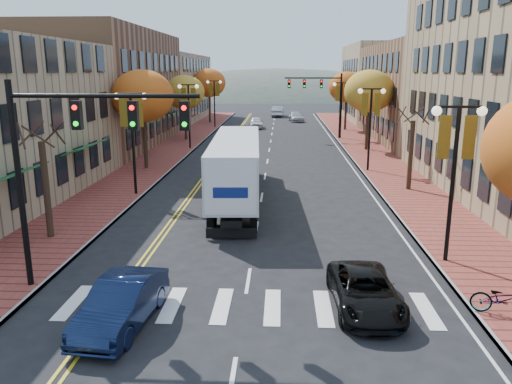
# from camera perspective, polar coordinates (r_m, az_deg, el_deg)

# --- Properties ---
(ground) EXTENTS (200.00, 200.00, 0.00)m
(ground) POSITION_cam_1_polar(r_m,az_deg,el_deg) (14.44, -1.99, -16.49)
(ground) COLOR black
(ground) RESTS_ON ground
(sidewalk_left) EXTENTS (4.00, 85.00, 0.15)m
(sidewalk_left) POSITION_cam_1_polar(r_m,az_deg,el_deg) (46.61, -9.69, 4.64)
(sidewalk_left) COLOR brown
(sidewalk_left) RESTS_ON ground
(sidewalk_right) EXTENTS (4.00, 85.00, 0.15)m
(sidewalk_right) POSITION_cam_1_polar(r_m,az_deg,el_deg) (46.18, 12.75, 4.42)
(sidewalk_right) COLOR brown
(sidewalk_right) RESTS_ON ground
(building_left_mid) EXTENTS (12.00, 24.00, 11.00)m
(building_left_mid) POSITION_cam_1_polar(r_m,az_deg,el_deg) (51.74, -17.93, 11.11)
(building_left_mid) COLOR brown
(building_left_mid) RESTS_ON ground
(building_left_far) EXTENTS (12.00, 26.00, 9.50)m
(building_left_far) POSITION_cam_1_polar(r_m,az_deg,el_deg) (75.67, -11.17, 11.55)
(building_left_far) COLOR #9E8966
(building_left_far) RESTS_ON ground
(building_right_mid) EXTENTS (15.00, 24.00, 10.00)m
(building_right_mid) POSITION_cam_1_polar(r_m,az_deg,el_deg) (57.19, 20.98, 10.55)
(building_right_mid) COLOR brown
(building_right_mid) RESTS_ON ground
(building_right_far) EXTENTS (15.00, 20.00, 11.00)m
(building_right_far) POSITION_cam_1_polar(r_m,az_deg,el_deg) (78.40, 16.08, 11.90)
(building_right_far) COLOR #9E8966
(building_right_far) RESTS_ON ground
(tree_left_a) EXTENTS (0.28, 0.28, 4.20)m
(tree_left_a) POSITION_cam_1_polar(r_m,az_deg,el_deg) (23.34, -22.84, 0.22)
(tree_left_a) COLOR #382619
(tree_left_a) RESTS_ON sidewalk_left
(tree_left_b) EXTENTS (4.48, 4.48, 7.21)m
(tree_left_b) POSITION_cam_1_polar(r_m,az_deg,el_deg) (37.85, -12.81, 10.62)
(tree_left_b) COLOR #382619
(tree_left_b) RESTS_ON sidewalk_left
(tree_left_c) EXTENTS (4.16, 4.16, 6.69)m
(tree_left_c) POSITION_cam_1_polar(r_m,az_deg,el_deg) (53.44, -8.15, 11.21)
(tree_left_c) COLOR #382619
(tree_left_c) RESTS_ON sidewalk_left
(tree_left_d) EXTENTS (4.61, 4.61, 7.42)m
(tree_left_d) POSITION_cam_1_polar(r_m,az_deg,el_deg) (71.17, -5.38, 12.31)
(tree_left_d) COLOR #382619
(tree_left_d) RESTS_ON sidewalk_left
(tree_right_b) EXTENTS (0.28, 0.28, 4.20)m
(tree_right_b) POSITION_cam_1_polar(r_m,az_deg,el_deg) (31.83, 17.26, 4.03)
(tree_right_b) COLOR #382619
(tree_right_b) RESTS_ON sidewalk_right
(tree_right_c) EXTENTS (4.48, 4.48, 7.21)m
(tree_right_c) POSITION_cam_1_polar(r_m,az_deg,el_deg) (47.13, 12.79, 11.17)
(tree_right_c) COLOR #382619
(tree_right_c) RESTS_ON sidewalk_right
(tree_right_d) EXTENTS (4.35, 4.35, 7.00)m
(tree_right_d) POSITION_cam_1_polar(r_m,az_deg,el_deg) (62.96, 10.32, 11.70)
(tree_right_d) COLOR #382619
(tree_right_d) RESTS_ON sidewalk_right
(lamp_left_b) EXTENTS (1.96, 0.36, 6.05)m
(lamp_left_b) POSITION_cam_1_polar(r_m,az_deg,el_deg) (29.86, -14.00, 7.60)
(lamp_left_b) COLOR black
(lamp_left_b) RESTS_ON ground
(lamp_left_c) EXTENTS (1.96, 0.36, 6.05)m
(lamp_left_c) POSITION_cam_1_polar(r_m,az_deg,el_deg) (47.32, -7.70, 9.99)
(lamp_left_c) COLOR black
(lamp_left_c) RESTS_ON ground
(lamp_left_d) EXTENTS (1.96, 0.36, 6.05)m
(lamp_left_d) POSITION_cam_1_polar(r_m,az_deg,el_deg) (65.07, -4.79, 11.05)
(lamp_left_d) COLOR black
(lamp_left_d) RESTS_ON ground
(lamp_right_a) EXTENTS (1.96, 0.36, 6.05)m
(lamp_right_a) POSITION_cam_1_polar(r_m,az_deg,el_deg) (19.73, 21.82, 4.07)
(lamp_right_a) COLOR black
(lamp_right_a) RESTS_ON ground
(lamp_right_b) EXTENTS (1.96, 0.36, 6.05)m
(lamp_right_b) POSITION_cam_1_polar(r_m,az_deg,el_deg) (37.11, 12.97, 8.78)
(lamp_right_b) COLOR black
(lamp_right_b) RESTS_ON ground
(lamp_right_c) EXTENTS (1.96, 0.36, 6.05)m
(lamp_right_c) POSITION_cam_1_polar(r_m,az_deg,el_deg) (54.89, 9.75, 10.41)
(lamp_right_c) COLOR black
(lamp_right_c) RESTS_ON ground
(traffic_mast_near) EXTENTS (6.10, 0.35, 7.00)m
(traffic_mast_near) POSITION_cam_1_polar(r_m,az_deg,el_deg) (16.94, -20.09, 4.94)
(traffic_mast_near) COLOR black
(traffic_mast_near) RESTS_ON ground
(traffic_mast_far) EXTENTS (6.10, 0.34, 7.00)m
(traffic_mast_far) POSITION_cam_1_polar(r_m,az_deg,el_deg) (54.65, 7.63, 11.14)
(traffic_mast_far) COLOR black
(traffic_mast_far) RESTS_ON ground
(semi_truck) EXTENTS (3.12, 15.01, 3.73)m
(semi_truck) POSITION_cam_1_polar(r_m,az_deg,el_deg) (28.27, -2.19, 3.34)
(semi_truck) COLOR black
(semi_truck) RESTS_ON ground
(navy_sedan) EXTENTS (1.91, 4.35, 1.39)m
(navy_sedan) POSITION_cam_1_polar(r_m,az_deg,el_deg) (15.33, -15.11, -12.17)
(navy_sedan) COLOR black
(navy_sedan) RESTS_ON ground
(black_suv) EXTENTS (2.14, 4.32, 1.18)m
(black_suv) POSITION_cam_1_polar(r_m,az_deg,el_deg) (16.17, 12.37, -11.00)
(black_suv) COLOR black
(black_suv) RESTS_ON ground
(car_far_white) EXTENTS (2.05, 4.34, 1.43)m
(car_far_white) POSITION_cam_1_polar(r_m,az_deg,el_deg) (65.13, 0.01, 7.94)
(car_far_white) COLOR silver
(car_far_white) RESTS_ON ground
(car_far_silver) EXTENTS (2.45, 4.82, 1.34)m
(car_far_silver) POSITION_cam_1_polar(r_m,az_deg,el_deg) (74.15, 4.59, 8.56)
(car_far_silver) COLOR #A8A7AF
(car_far_silver) RESTS_ON ground
(car_far_oncoming) EXTENTS (2.03, 5.06, 1.64)m
(car_far_oncoming) POSITION_cam_1_polar(r_m,az_deg,el_deg) (81.93, 2.51, 9.18)
(car_far_oncoming) COLOR #B4B5BD
(car_far_oncoming) RESTS_ON ground
(bicycle) EXTENTS (1.97, 1.12, 0.98)m
(bicycle) POSITION_cam_1_polar(r_m,az_deg,el_deg) (16.89, 26.47, -10.91)
(bicycle) COLOR gray
(bicycle) RESTS_ON sidewalk_right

